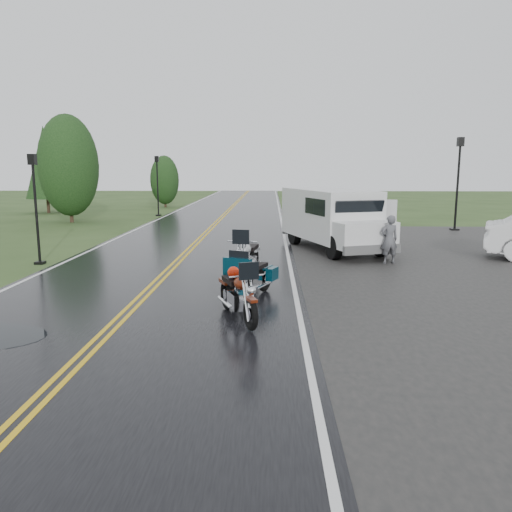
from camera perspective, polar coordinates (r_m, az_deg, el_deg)
The scene contains 13 objects.
ground at distance 11.26m, azimuth -14.81°, elevation -6.72°, with size 120.00×120.00×0.00m, color #2D471E.
road at distance 20.81m, azimuth -7.07°, elevation 1.22°, with size 8.00×100.00×0.04m, color black.
motorcycle_red at distance 9.66m, azimuth -0.62°, elevation -5.13°, with size 0.81×2.22×1.31m, color #5A1A0A, non-canonical shape.
motorcycle_teal at distance 11.38m, azimuth -2.24°, elevation -2.90°, with size 0.78×2.16×1.27m, color #052B38, non-canonical shape.
motorcycle_silver at distance 13.19m, azimuth -1.85°, elevation -0.61°, with size 0.92×2.53×1.49m, color #A2A6A9, non-canonical shape.
van_white at distance 17.47m, azimuth 8.96°, elevation 3.41°, with size 2.30×6.12×2.41m, color silver, non-canonical shape.
person_at_van at distance 17.19m, azimuth 15.00°, elevation 1.75°, with size 0.59×0.39×1.61m, color #55555A.
lamp_post_near_left at distance 18.02m, azimuth -23.84°, elevation 4.90°, with size 0.31×0.31×3.67m, color black, non-canonical shape.
lamp_post_far_left at distance 34.07m, azimuth -11.18°, elevation 7.86°, with size 0.34×0.34×4.00m, color black, non-canonical shape.
lamp_post_far_right at distance 27.45m, azimuth 22.05°, elevation 7.63°, with size 0.41×0.41×4.75m, color black, non-canonical shape.
tree_left_mid at distance 31.42m, azimuth -20.58°, elevation 8.48°, with size 3.42×3.42×5.35m, color #1E3D19, non-canonical shape.
tree_left_far at distance 41.62m, azimuth -10.38°, elevation 7.96°, with size 2.32×2.32×3.57m, color #1E3D19, non-canonical shape.
pine_left_far at distance 38.72m, azimuth -22.89°, elevation 8.95°, with size 2.85×2.85×5.94m, color #1E3D19, non-canonical shape.
Camera 1 is at (3.17, -10.33, 3.18)m, focal length 35.00 mm.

